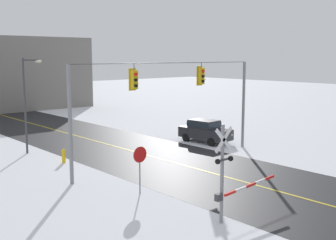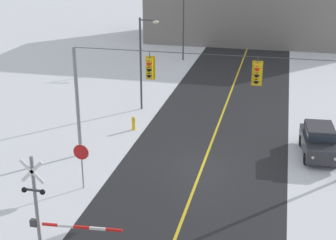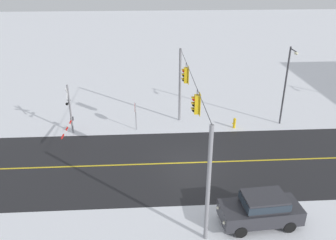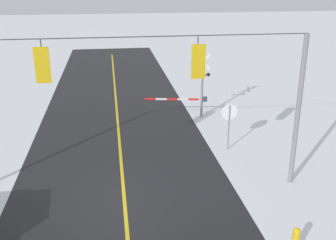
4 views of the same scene
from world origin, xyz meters
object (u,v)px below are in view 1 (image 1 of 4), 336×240
(railroad_crossing, at_px, (227,173))
(parked_car_charcoal, at_px, (205,130))
(stop_sign, at_px, (140,159))
(streetlamp_near, at_px, (28,96))
(fire_hydrant, at_px, (64,155))

(railroad_crossing, bearing_deg, parked_car_charcoal, 46.86)
(stop_sign, relative_size, railroad_crossing, 0.59)
(stop_sign, xyz_separation_m, parked_car_charcoal, (11.48, 6.68, -0.76))
(parked_car_charcoal, xyz_separation_m, streetlamp_near, (-11.71, 5.39, 2.96))
(parked_car_charcoal, xyz_separation_m, fire_hydrant, (-11.30, 1.35, -0.49))
(streetlamp_near, relative_size, fire_hydrant, 7.39)
(railroad_crossing, distance_m, parked_car_charcoal, 16.10)
(stop_sign, distance_m, railroad_crossing, 5.07)
(railroad_crossing, height_order, streetlamp_near, streetlamp_near)
(railroad_crossing, xyz_separation_m, fire_hydrant, (-0.32, 13.07, -1.53))
(stop_sign, height_order, railroad_crossing, railroad_crossing)
(fire_hydrant, bearing_deg, streetlamp_near, 95.80)
(streetlamp_near, distance_m, fire_hydrant, 5.33)
(parked_car_charcoal, relative_size, streetlamp_near, 0.66)
(stop_sign, distance_m, fire_hydrant, 8.13)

